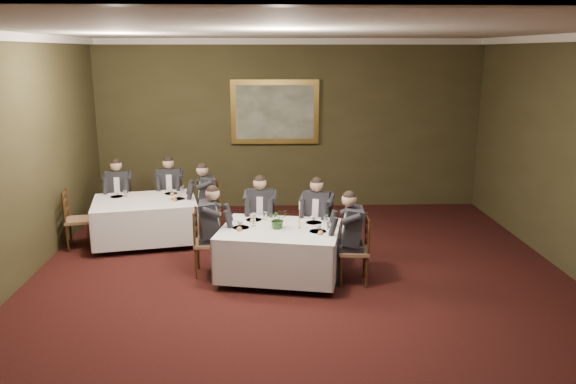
{
  "coord_description": "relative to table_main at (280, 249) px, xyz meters",
  "views": [
    {
      "loc": [
        -0.48,
        -6.7,
        3.25
      ],
      "look_at": [
        -0.17,
        1.64,
        1.15
      ],
      "focal_mm": 35.0,
      "sensor_mm": 36.0,
      "label": 1
    }
  ],
  "objects": [
    {
      "name": "chair_main_endleft",
      "position": [
        -1.06,
        0.21,
        -0.17
      ],
      "size": [
        0.44,
        0.46,
        1.0
      ],
      "rotation": [
        0.0,
        0.0,
        -1.52
      ],
      "color": "#836043",
      "rests_on": "ground"
    },
    {
      "name": "ceiling",
      "position": [
        0.31,
        -1.03,
        3.05
      ],
      "size": [
        8.0,
        10.0,
        0.1
      ],
      "primitive_type": "cube",
      "color": "silver",
      "rests_on": "back_wall"
    },
    {
      "name": "diner_sec_backright",
      "position": [
        -2.01,
        2.63,
        0.06
      ],
      "size": [
        0.44,
        0.51,
        1.35
      ],
      "rotation": [
        0.0,
        0.0,
        3.22
      ],
      "color": "black",
      "rests_on": "chair_sec_backright"
    },
    {
      "name": "chair_main_backleft",
      "position": [
        -0.28,
        0.95,
        -0.17
      ],
      "size": [
        0.48,
        0.46,
        1.0
      ],
      "rotation": [
        0.0,
        0.0,
        3.05
      ],
      "color": "#836043",
      "rests_on": "ground"
    },
    {
      "name": "chair_sec_endleft",
      "position": [
        -3.37,
        1.45,
        -0.17
      ],
      "size": [
        0.5,
        0.51,
        1.0
      ],
      "rotation": [
        0.0,
        0.0,
        -1.37
      ],
      "color": "#836043",
      "rests_on": "ground"
    },
    {
      "name": "candlestick",
      "position": [
        0.29,
        0.0,
        0.47
      ],
      "size": [
        0.06,
        0.06,
        0.41
      ],
      "color": "gold",
      "rests_on": "table_main"
    },
    {
      "name": "chair_main_backright",
      "position": [
        0.62,
        0.77,
        -0.17
      ],
      "size": [
        0.55,
        0.54,
        1.0
      ],
      "rotation": [
        0.0,
        0.0,
        2.8
      ],
      "color": "#836043",
      "rests_on": "ground"
    },
    {
      "name": "diner_sec_backleft",
      "position": [
        -2.92,
        2.44,
        0.06
      ],
      "size": [
        0.45,
        0.52,
        1.35
      ],
      "rotation": [
        0.0,
        0.0,
        3.24
      ],
      "color": "black",
      "rests_on": "chair_sec_backleft"
    },
    {
      "name": "diner_main_endright",
      "position": [
        1.05,
        -0.21,
        0.06
      ],
      "size": [
        0.51,
        0.44,
        1.35
      ],
      "rotation": [
        0.0,
        0.0,
        1.49
      ],
      "color": "black",
      "rests_on": "chair_main_endright"
    },
    {
      "name": "centerpiece",
      "position": [
        -0.02,
        0.0,
        0.47
      ],
      "size": [
        0.32,
        0.3,
        0.31
      ],
      "primitive_type": "imported",
      "rotation": [
        0.0,
        0.0,
        0.23
      ],
      "color": "#2D5926",
      "rests_on": "table_main"
    },
    {
      "name": "table_main",
      "position": [
        0.0,
        0.0,
        0.0
      ],
      "size": [
        1.93,
        1.61,
        0.67
      ],
      "rotation": [
        0.0,
        0.0,
        -0.2
      ],
      "color": "black",
      "rests_on": "ground"
    },
    {
      "name": "painting",
      "position": [
        -0.0,
        3.91,
        1.58
      ],
      "size": [
        1.82,
        0.09,
        1.32
      ],
      "color": "#B89543",
      "rests_on": "back_wall"
    },
    {
      "name": "chair_sec_backright",
      "position": [
        -2.01,
        2.64,
        -0.17
      ],
      "size": [
        0.47,
        0.45,
        1.0
      ],
      "rotation": [
        0.0,
        0.0,
        3.22
      ],
      "color": "#836043",
      "rests_on": "ground"
    },
    {
      "name": "back_wall",
      "position": [
        0.31,
        3.97,
        1.3
      ],
      "size": [
        8.0,
        0.1,
        3.5
      ],
      "primitive_type": "cube",
      "color": "#36311B",
      "rests_on": "ground"
    },
    {
      "name": "place_setting_table_second",
      "position": [
        -2.77,
        1.96,
        0.35
      ],
      "size": [
        0.33,
        0.31,
        0.14
      ],
      "color": "white",
      "rests_on": "table_second"
    },
    {
      "name": "chair_sec_endright",
      "position": [
        -1.21,
        1.89,
        -0.17
      ],
      "size": [
        0.49,
        0.5,
        1.0
      ],
      "rotation": [
        0.0,
        0.0,
        1.73
      ],
      "color": "#836043",
      "rests_on": "ground"
    },
    {
      "name": "chair_sec_backleft",
      "position": [
        -2.92,
        2.45,
        -0.17
      ],
      "size": [
        0.48,
        0.46,
        1.0
      ],
      "rotation": [
        0.0,
        0.0,
        3.24
      ],
      "color": "#836043",
      "rests_on": "ground"
    },
    {
      "name": "diner_main_backleft",
      "position": [
        -0.28,
        0.94,
        0.06
      ],
      "size": [
        0.45,
        0.52,
        1.35
      ],
      "rotation": [
        0.0,
        0.0,
        3.05
      ],
      "color": "black",
      "rests_on": "chair_main_backleft"
    },
    {
      "name": "diner_main_backright",
      "position": [
        0.62,
        0.76,
        0.06
      ],
      "size": [
        0.54,
        0.59,
        1.35
      ],
      "rotation": [
        0.0,
        0.0,
        2.8
      ],
      "color": "black",
      "rests_on": "chair_main_backright"
    },
    {
      "name": "chair_main_endright",
      "position": [
        1.06,
        -0.21,
        -0.17
      ],
      "size": [
        0.45,
        0.47,
        1.0
      ],
      "rotation": [
        0.0,
        0.0,
        1.49
      ],
      "color": "#836043",
      "rests_on": "ground"
    },
    {
      "name": "crown_molding",
      "position": [
        0.31,
        -1.03,
        2.99
      ],
      "size": [
        8.0,
        10.0,
        0.12
      ],
      "color": "white",
      "rests_on": "back_wall"
    },
    {
      "name": "diner_main_endleft",
      "position": [
        -1.05,
        0.21,
        0.06
      ],
      "size": [
        0.5,
        0.43,
        1.35
      ],
      "rotation": [
        0.0,
        0.0,
        -1.52
      ],
      "color": "black",
      "rests_on": "chair_main_endleft"
    },
    {
      "name": "ground",
      "position": [
        0.31,
        -1.03,
        -0.45
      ],
      "size": [
        10.0,
        10.0,
        0.0
      ],
      "primitive_type": "plane",
      "color": "black",
      "rests_on": "ground"
    },
    {
      "name": "place_setting_table_main",
      "position": [
        -0.33,
        0.47,
        0.35
      ],
      "size": [
        0.33,
        0.31,
        0.14
      ],
      "color": "white",
      "rests_on": "table_main"
    },
    {
      "name": "table_second",
      "position": [
        -2.29,
        1.67,
        0.0
      ],
      "size": [
        1.97,
        1.65,
        0.67
      ],
      "rotation": [
        0.0,
        0.0,
        0.2
      ],
      "color": "black",
      "rests_on": "ground"
    },
    {
      "name": "diner_sec_endright",
      "position": [
        -1.22,
        1.89,
        0.06
      ],
      "size": [
        0.54,
        0.47,
        1.35
      ],
      "rotation": [
        0.0,
        0.0,
        1.73
      ],
      "color": "black",
      "rests_on": "chair_sec_endright"
    }
  ]
}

